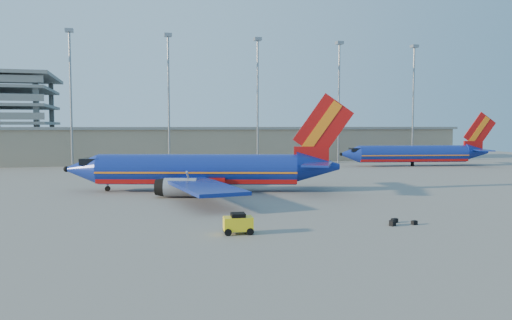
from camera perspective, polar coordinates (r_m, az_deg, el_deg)
name	(u,v)px	position (r m, az deg, el deg)	size (l,w,h in m)	color
ground	(239,193)	(66.22, -1.94, -3.75)	(220.00, 220.00, 0.00)	slate
terminal_building	(226,144)	(124.51, -3.49, 1.87)	(122.00, 16.00, 8.50)	gray
light_mast_row	(214,86)	(112.03, -4.81, 8.40)	(101.60, 1.60, 28.65)	gray
aircraft_main	(204,171)	(67.43, -5.92, -1.22)	(38.04, 36.07, 13.19)	navy
aircraft_second	(417,154)	(114.38, 17.88, 0.69)	(34.74, 13.90, 11.84)	navy
baggage_tug	(238,223)	(41.27, -2.06, -7.22)	(2.52, 1.66, 1.73)	yellow
luggage_pile	(397,222)	(46.85, 15.79, -6.87)	(2.77, 1.88, 0.50)	black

